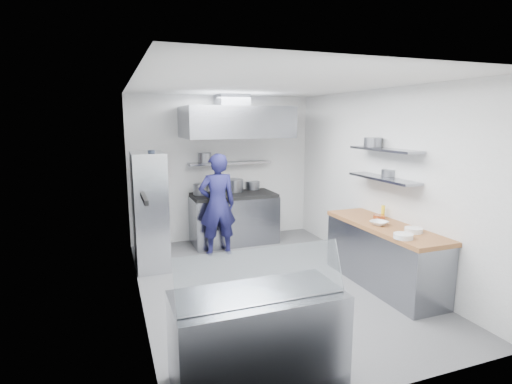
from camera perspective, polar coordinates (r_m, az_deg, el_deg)
name	(u,v)px	position (r m, az deg, el deg)	size (l,w,h in m)	color
floor	(270,284)	(5.94, 2.06, -12.94)	(5.00, 5.00, 0.00)	#4C4C4E
ceiling	(272,85)	(5.48, 2.26, 15.07)	(5.00, 5.00, 0.00)	silver
wall_back	(223,168)	(7.89, -4.81, 3.38)	(3.60, 0.02, 2.80)	white
wall_front	(389,238)	(3.42, 18.43, -6.20)	(3.60, 0.02, 2.80)	white
wall_left	(136,197)	(5.14, -16.73, -0.71)	(5.00, 0.02, 2.80)	white
wall_right	(379,182)	(6.44, 17.13, 1.41)	(5.00, 0.02, 2.80)	white
gas_range	(234,220)	(7.71, -3.18, -3.95)	(1.60, 0.80, 0.90)	gray
cooktop	(234,195)	(7.60, -3.22, -0.44)	(1.57, 0.78, 0.06)	black
stock_pot_left	(201,189)	(7.54, -7.89, 0.39)	(0.29, 0.29, 0.20)	slate
stock_pot_mid	(234,185)	(7.80, -3.17, 0.95)	(0.37, 0.37, 0.24)	slate
stock_pot_right	(253,185)	(8.05, -0.48, 0.97)	(0.28, 0.28, 0.16)	slate
over_range_shelf	(230,163)	(7.75, -3.79, 4.16)	(1.60, 0.30, 0.04)	gray
shelf_pot_a	(205,157)	(7.74, -7.32, 4.92)	(0.25, 0.25, 0.18)	slate
extractor_hood	(236,122)	(7.31, -2.92, 9.94)	(1.90, 1.15, 0.55)	gray
hood_duct	(232,101)	(7.53, -3.47, 12.83)	(0.55, 0.55, 0.24)	slate
red_firebox	(158,171)	(7.59, -13.83, 3.00)	(0.22, 0.10, 0.26)	red
chef	(217,205)	(6.96, -5.54, -1.80)	(0.65, 0.43, 1.78)	#171745
wire_rack	(150,210)	(6.57, -14.95, -2.53)	(0.50, 0.90, 1.85)	silver
rack_bin_a	(152,222)	(6.32, -14.65, -4.19)	(0.17, 0.22, 0.19)	white
rack_bin_b	(148,186)	(6.64, -15.23, 0.89)	(0.15, 0.20, 0.17)	yellow
rack_jar	(152,156)	(6.25, -14.70, 4.98)	(0.11, 0.11, 0.18)	black
knife_strip	(144,198)	(4.23, -15.69, -0.88)	(0.04, 0.55, 0.05)	black
prep_counter_base	(383,257)	(6.01, 17.68, -8.85)	(0.62, 2.00, 0.84)	gray
prep_counter_top	(385,226)	(5.89, 17.91, -4.70)	(0.65, 2.04, 0.06)	olive
plate_stack_a	(403,236)	(5.26, 20.29, -5.93)	(0.24, 0.24, 0.06)	white
plate_stack_b	(414,230)	(5.59, 21.59, -5.08)	(0.23, 0.23, 0.06)	white
copper_pan	(379,217)	(6.16, 17.18, -3.42)	(0.17, 0.17, 0.06)	#D26B3B
squeeze_bottle	(383,211)	(6.28, 17.68, -2.64)	(0.05, 0.05, 0.18)	yellow
mixing_bowl	(379,223)	(5.81, 17.15, -4.25)	(0.23, 0.23, 0.06)	white
wall_shelf_lower	(383,178)	(6.09, 17.69, 1.85)	(0.30, 1.30, 0.04)	gray
wall_shelf_upper	(385,150)	(6.05, 17.90, 5.79)	(0.30, 1.30, 0.04)	gray
shelf_pot_c	(389,173)	(6.20, 18.41, 2.60)	(0.21, 0.21, 0.10)	slate
shelf_pot_d	(373,142)	(6.30, 16.32, 6.85)	(0.26, 0.26, 0.14)	slate
display_case	(258,339)	(3.77, 0.27, -20.21)	(1.50, 0.70, 0.85)	gray
display_glass	(263,275)	(3.39, 1.01, -11.74)	(1.47, 0.02, 0.45)	silver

